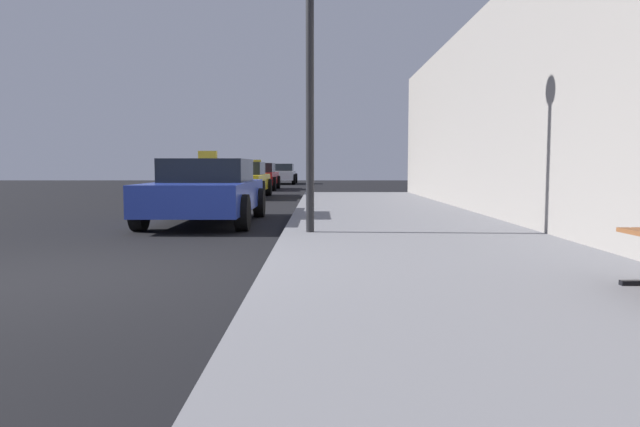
% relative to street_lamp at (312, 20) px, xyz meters
% --- Properties ---
extents(ground_plane, '(80.00, 80.00, 0.00)m').
position_rel_street_lamp_xyz_m(ground_plane, '(-2.41, -2.76, -3.24)').
color(ground_plane, black).
extents(sidewalk, '(4.00, 32.00, 0.15)m').
position_rel_street_lamp_xyz_m(sidewalk, '(1.59, -2.76, -3.17)').
color(sidewalk, slate).
rests_on(sidewalk, ground_plane).
extents(street_lamp, '(0.36, 0.36, 4.56)m').
position_rel_street_lamp_xyz_m(street_lamp, '(0.00, 0.00, 0.00)').
color(street_lamp, black).
rests_on(street_lamp, sidewalk).
extents(car_blue, '(2.02, 4.35, 1.43)m').
position_rel_street_lamp_xyz_m(car_blue, '(-2.10, 2.90, -2.60)').
color(car_blue, '#233899').
rests_on(car_blue, ground_plane).
extents(car_yellow, '(1.96, 4.38, 1.27)m').
position_rel_street_lamp_xyz_m(car_yellow, '(-2.69, 12.31, -2.60)').
color(car_yellow, yellow).
rests_on(car_yellow, ground_plane).
extents(car_red, '(2.02, 4.38, 1.43)m').
position_rel_street_lamp_xyz_m(car_red, '(-2.87, 19.28, -2.60)').
color(car_red, red).
rests_on(car_red, ground_plane).
extents(car_white, '(1.97, 4.56, 1.27)m').
position_rel_street_lamp_xyz_m(car_white, '(-2.33, 28.26, -2.60)').
color(car_white, white).
rests_on(car_white, ground_plane).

